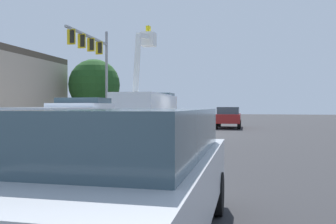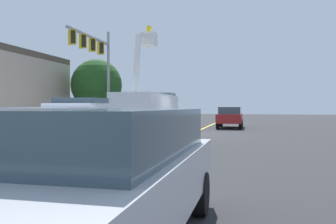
{
  "view_description": "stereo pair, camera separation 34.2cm",
  "coord_description": "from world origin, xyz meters",
  "px_view_note": "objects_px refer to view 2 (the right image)",
  "views": [
    {
      "loc": [
        -21.2,
        -4.47,
        1.72
      ],
      "look_at": [
        -0.94,
        1.15,
        1.4
      ],
      "focal_mm": 37.56,
      "sensor_mm": 36.0,
      "label": 1
    },
    {
      "loc": [
        -21.11,
        -4.8,
        1.72
      ],
      "look_at": [
        -0.94,
        1.15,
        1.4
      ],
      "focal_mm": 37.56,
      "sensor_mm": 36.0,
      "label": 2
    }
  ],
  "objects_px": {
    "service_pickup_truck": "(61,124)",
    "traffic_cone_trailing": "(192,125)",
    "traffic_cone_leading": "(91,155)",
    "utility_bucket_truck": "(148,108)",
    "traffic_cone_mid_front": "(139,138)",
    "passing_minivan": "(230,116)",
    "traffic_signal_mast": "(97,57)",
    "trailing_sedan": "(110,169)",
    "traffic_cone_mid_rear": "(172,129)"
  },
  "relations": [
    {
      "from": "traffic_signal_mast",
      "to": "utility_bucket_truck",
      "type": "bearing_deg",
      "value": -119.67
    },
    {
      "from": "traffic_cone_trailing",
      "to": "passing_minivan",
      "type": "bearing_deg",
      "value": -42.41
    },
    {
      "from": "passing_minivan",
      "to": "traffic_cone_leading",
      "type": "relative_size",
      "value": 6.79
    },
    {
      "from": "passing_minivan",
      "to": "trailing_sedan",
      "type": "relative_size",
      "value": 1.0
    },
    {
      "from": "service_pickup_truck",
      "to": "trailing_sedan",
      "type": "relative_size",
      "value": 1.17
    },
    {
      "from": "passing_minivan",
      "to": "traffic_cone_mid_front",
      "type": "bearing_deg",
      "value": 171.04
    },
    {
      "from": "traffic_signal_mast",
      "to": "trailing_sedan",
      "type": "bearing_deg",
      "value": -151.68
    },
    {
      "from": "traffic_cone_trailing",
      "to": "traffic_cone_mid_rear",
      "type": "bearing_deg",
      "value": -177.87
    },
    {
      "from": "service_pickup_truck",
      "to": "traffic_cone_leading",
      "type": "xyz_separation_m",
      "value": [
        -1.8,
        -2.16,
        -0.76
      ]
    },
    {
      "from": "utility_bucket_truck",
      "to": "traffic_signal_mast",
      "type": "bearing_deg",
      "value": 60.33
    },
    {
      "from": "passing_minivan",
      "to": "traffic_cone_mid_front",
      "type": "distance_m",
      "value": 14.65
    },
    {
      "from": "service_pickup_truck",
      "to": "traffic_cone_trailing",
      "type": "distance_m",
      "value": 15.25
    },
    {
      "from": "traffic_cone_trailing",
      "to": "traffic_cone_leading",
      "type": "bearing_deg",
      "value": -176.99
    },
    {
      "from": "service_pickup_truck",
      "to": "utility_bucket_truck",
      "type": "bearing_deg",
      "value": 3.14
    },
    {
      "from": "trailing_sedan",
      "to": "traffic_cone_trailing",
      "type": "xyz_separation_m",
      "value": [
        22.02,
        3.92,
        -0.63
      ]
    },
    {
      "from": "traffic_cone_leading",
      "to": "traffic_cone_mid_front",
      "type": "relative_size",
      "value": 0.98
    },
    {
      "from": "traffic_cone_leading",
      "to": "traffic_cone_trailing",
      "type": "distance_m",
      "value": 17.0
    },
    {
      "from": "trailing_sedan",
      "to": "traffic_signal_mast",
      "type": "xyz_separation_m",
      "value": [
        20.54,
        11.07,
        4.59
      ]
    },
    {
      "from": "utility_bucket_truck",
      "to": "traffic_cone_mid_front",
      "type": "height_order",
      "value": "utility_bucket_truck"
    },
    {
      "from": "traffic_cone_mid_rear",
      "to": "traffic_signal_mast",
      "type": "bearing_deg",
      "value": 57.61
    },
    {
      "from": "traffic_cone_leading",
      "to": "trailing_sedan",
      "type": "bearing_deg",
      "value": -148.99
    },
    {
      "from": "passing_minivan",
      "to": "traffic_signal_mast",
      "type": "relative_size",
      "value": 0.62
    },
    {
      "from": "traffic_cone_leading",
      "to": "traffic_cone_trailing",
      "type": "relative_size",
      "value": 1.02
    },
    {
      "from": "traffic_cone_trailing",
      "to": "traffic_signal_mast",
      "type": "relative_size",
      "value": 0.09
    },
    {
      "from": "traffic_cone_leading",
      "to": "traffic_signal_mast",
      "type": "distance_m",
      "value": 18.22
    },
    {
      "from": "traffic_cone_mid_rear",
      "to": "traffic_cone_mid_front",
      "type": "bearing_deg",
      "value": -179.34
    },
    {
      "from": "service_pickup_truck",
      "to": "traffic_signal_mast",
      "type": "relative_size",
      "value": 0.72
    },
    {
      "from": "service_pickup_truck",
      "to": "trailing_sedan",
      "type": "height_order",
      "value": "service_pickup_truck"
    },
    {
      "from": "service_pickup_truck",
      "to": "traffic_cone_mid_front",
      "type": "relative_size",
      "value": 7.73
    },
    {
      "from": "traffic_cone_mid_front",
      "to": "trailing_sedan",
      "type": "bearing_deg",
      "value": -160.72
    },
    {
      "from": "traffic_signal_mast",
      "to": "traffic_cone_leading",
      "type": "bearing_deg",
      "value": -152.58
    },
    {
      "from": "trailing_sedan",
      "to": "traffic_cone_mid_rear",
      "type": "relative_size",
      "value": 5.76
    },
    {
      "from": "traffic_cone_mid_front",
      "to": "traffic_signal_mast",
      "type": "relative_size",
      "value": 0.09
    },
    {
      "from": "traffic_cone_trailing",
      "to": "traffic_signal_mast",
      "type": "distance_m",
      "value": 8.97
    },
    {
      "from": "traffic_cone_leading",
      "to": "traffic_signal_mast",
      "type": "xyz_separation_m",
      "value": [
        15.5,
        8.04,
        5.21
      ]
    },
    {
      "from": "trailing_sedan",
      "to": "traffic_signal_mast",
      "type": "bearing_deg",
      "value": 28.32
    },
    {
      "from": "traffic_cone_mid_front",
      "to": "traffic_signal_mast",
      "type": "distance_m",
      "value": 13.63
    },
    {
      "from": "utility_bucket_truck",
      "to": "service_pickup_truck",
      "type": "height_order",
      "value": "utility_bucket_truck"
    },
    {
      "from": "service_pickup_truck",
      "to": "traffic_cone_mid_rear",
      "type": "distance_m",
      "value": 9.17
    },
    {
      "from": "utility_bucket_truck",
      "to": "traffic_cone_mid_front",
      "type": "xyz_separation_m",
      "value": [
        -7.15,
        -2.15,
        -1.26
      ]
    },
    {
      "from": "service_pickup_truck",
      "to": "traffic_cone_trailing",
      "type": "height_order",
      "value": "service_pickup_truck"
    },
    {
      "from": "traffic_cone_leading",
      "to": "traffic_cone_mid_rear",
      "type": "height_order",
      "value": "traffic_cone_mid_rear"
    },
    {
      "from": "utility_bucket_truck",
      "to": "passing_minivan",
      "type": "xyz_separation_m",
      "value": [
        7.31,
        -4.43,
        -0.65
      ]
    },
    {
      "from": "utility_bucket_truck",
      "to": "traffic_cone_mid_rear",
      "type": "distance_m",
      "value": 2.92
    },
    {
      "from": "utility_bucket_truck",
      "to": "trailing_sedan",
      "type": "bearing_deg",
      "value": -161.76
    },
    {
      "from": "traffic_cone_leading",
      "to": "service_pickup_truck",
      "type": "bearing_deg",
      "value": 50.14
    },
    {
      "from": "utility_bucket_truck",
      "to": "service_pickup_truck",
      "type": "relative_size",
      "value": 1.46
    },
    {
      "from": "traffic_signal_mast",
      "to": "passing_minivan",
      "type": "bearing_deg",
      "value": -66.17
    },
    {
      "from": "utility_bucket_truck",
      "to": "traffic_signal_mast",
      "type": "relative_size",
      "value": 1.05
    },
    {
      "from": "service_pickup_truck",
      "to": "traffic_cone_mid_front",
      "type": "distance_m",
      "value": 3.93
    }
  ]
}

